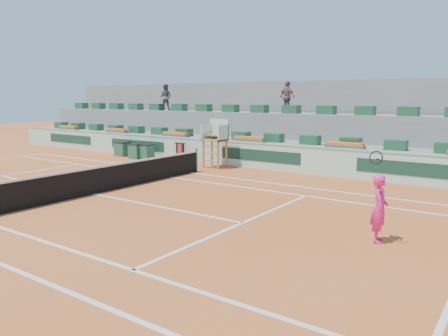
{
  "coord_description": "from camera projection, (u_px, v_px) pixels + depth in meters",
  "views": [
    {
      "loc": [
        12.73,
        -9.91,
        3.46
      ],
      "look_at": [
        4.0,
        2.5,
        1.0
      ],
      "focal_mm": 35.0,
      "sensor_mm": 36.0,
      "label": 1
    }
  ],
  "objects": [
    {
      "name": "ground",
      "position": [
        94.0,
        194.0,
        15.78
      ],
      "size": [
        90.0,
        90.0,
        0.0
      ],
      "primitive_type": "plane",
      "color": "#A94D20",
      "rests_on": "ground"
    },
    {
      "name": "seating_tier_lower",
      "position": [
        250.0,
        149.0,
        24.33
      ],
      "size": [
        36.0,
        4.0,
        1.2
      ],
      "primitive_type": "cube",
      "color": "gray",
      "rests_on": "ground"
    },
    {
      "name": "seating_tier_upper",
      "position": [
        264.0,
        135.0,
        25.5
      ],
      "size": [
        36.0,
        2.4,
        2.6
      ],
      "primitive_type": "cube",
      "color": "gray",
      "rests_on": "ground"
    },
    {
      "name": "stadium_back_wall",
      "position": [
        278.0,
        118.0,
        26.65
      ],
      "size": [
        36.0,
        0.4,
        4.4
      ],
      "primitive_type": "cube",
      "color": "gray",
      "rests_on": "ground"
    },
    {
      "name": "player_bag",
      "position": [
        186.0,
        158.0,
        23.63
      ],
      "size": [
        1.01,
        0.45,
        0.45
      ],
      "primitive_type": "cube",
      "color": "#F92086",
      "rests_on": "ground"
    },
    {
      "name": "spectator_left",
      "position": [
        166.0,
        97.0,
        29.07
      ],
      "size": [
        1.02,
        0.91,
        1.75
      ],
      "primitive_type": "imported",
      "rotation": [
        0.0,
        0.0,
        3.48
      ],
      "color": "#4B4B58",
      "rests_on": "seating_tier_upper"
    },
    {
      "name": "spectator_mid",
      "position": [
        287.0,
        97.0,
        23.68
      ],
      "size": [
        1.11,
        0.73,
        1.75
      ],
      "primitive_type": "imported",
      "rotation": [
        0.0,
        0.0,
        2.82
      ],
      "color": "#795161",
      "rests_on": "seating_tier_upper"
    },
    {
      "name": "court_lines",
      "position": [
        94.0,
        194.0,
        15.78
      ],
      "size": [
        23.89,
        11.09,
        0.01
      ],
      "color": "silver",
      "rests_on": "ground"
    },
    {
      "name": "tennis_net",
      "position": [
        93.0,
        180.0,
        15.7
      ],
      "size": [
        0.1,
        11.97,
        1.1
      ],
      "color": "black",
      "rests_on": "ground"
    },
    {
      "name": "advertising_hoarding",
      "position": [
        228.0,
        153.0,
        22.53
      ],
      "size": [
        36.0,
        0.34,
        1.26
      ],
      "color": "#ADDAC5",
      "rests_on": "ground"
    },
    {
      "name": "umpire_chair",
      "position": [
        216.0,
        137.0,
        21.59
      ],
      "size": [
        1.1,
        0.9,
        2.4
      ],
      "color": "#9B6C3B",
      "rests_on": "ground"
    },
    {
      "name": "seat_row_lower",
      "position": [
        241.0,
        136.0,
        23.47
      ],
      "size": [
        32.9,
        0.6,
        0.44
      ],
      "color": "#1A502D",
      "rests_on": "seating_tier_lower"
    },
    {
      "name": "seat_row_upper",
      "position": [
        260.0,
        109.0,
        24.78
      ],
      "size": [
        32.9,
        0.6,
        0.44
      ],
      "color": "#1A502D",
      "rests_on": "seating_tier_upper"
    },
    {
      "name": "flower_planters",
      "position": [
        210.0,
        137.0,
        23.69
      ],
      "size": [
        26.8,
        0.36,
        0.28
      ],
      "color": "#515151",
      "rests_on": "seating_tier_lower"
    },
    {
      "name": "drink_cooler_a",
      "position": [
        146.0,
        152.0,
        24.7
      ],
      "size": [
        0.77,
        0.67,
        0.84
      ],
      "color": "#1B5337",
      "rests_on": "ground"
    },
    {
      "name": "drink_cooler_b",
      "position": [
        136.0,
        151.0,
        24.89
      ],
      "size": [
        0.76,
        0.66,
        0.84
      ],
      "color": "#1B5337",
      "rests_on": "ground"
    },
    {
      "name": "drink_cooler_c",
      "position": [
        123.0,
        149.0,
        26.04
      ],
      "size": [
        0.83,
        0.72,
        0.84
      ],
      "color": "#1B5337",
      "rests_on": "ground"
    },
    {
      "name": "towel_rack",
      "position": [
        180.0,
        151.0,
        23.65
      ],
      "size": [
        0.68,
        0.11,
        1.03
      ],
      "color": "black",
      "rests_on": "ground"
    },
    {
      "name": "tennis_player",
      "position": [
        379.0,
        208.0,
        10.46
      ],
      "size": [
        0.55,
        0.91,
        2.28
      ],
      "color": "#F92086",
      "rests_on": "ground"
    }
  ]
}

